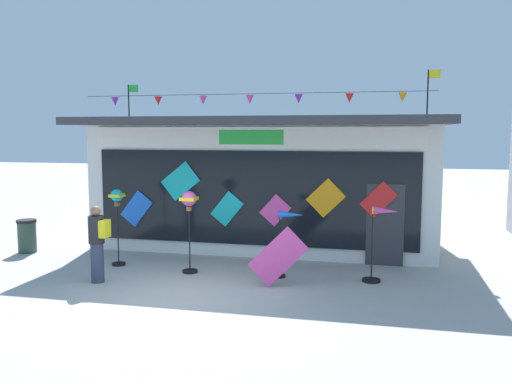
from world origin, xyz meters
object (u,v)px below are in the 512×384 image
Objects in this scene: wind_spinner_center_left at (288,230)px; trash_bin at (27,236)px; person_near_camera at (97,242)px; display_kite_on_ground at (278,257)px; wind_spinner_left at (189,209)px; kite_shop_building at (268,180)px; wind_spinner_center_right at (379,237)px; wind_spinner_far_left at (117,208)px.

wind_spinner_center_left is 7.39m from trash_bin.
display_kite_on_ground is at bearing 99.19° from person_near_camera.
wind_spinner_center_left is at bearing 2.00° from wind_spinner_left.
kite_shop_building is 8.22× the size of display_kite_on_ground.
trash_bin is (-3.36, 2.18, -0.43)m from person_near_camera.
wind_spinner_center_right is at bearing -4.84° from trash_bin.
trash_bin is at bearing -122.48° from person_near_camera.
wind_spinner_far_left is 4.25m from wind_spinner_center_left.
wind_spinner_left is 2.32m from wind_spinner_center_left.
wind_spinner_left reaches higher than wind_spinner_far_left.
person_near_camera is at bearing -32.90° from trash_bin.
display_kite_on_ground is at bearing -159.11° from wind_spinner_center_right.
wind_spinner_left is at bearing -177.54° from wind_spinner_center_right.
trash_bin is 0.76× the size of display_kite_on_ground.
person_near_camera is 1.42× the size of display_kite_on_ground.
wind_spinner_far_left is 6.24m from wind_spinner_center_right.
person_near_camera is (-3.95, -1.28, -0.20)m from wind_spinner_center_left.
kite_shop_building reaches higher than trash_bin.
kite_shop_building is 10.79× the size of trash_bin.
wind_spinner_center_right is 2.25m from display_kite_on_ground.
wind_spinner_center_right is 0.99× the size of person_near_camera.
wind_spinner_center_left is 4.16m from person_near_camera.
wind_spinner_far_left is at bearing -13.18° from trash_bin.
wind_spinner_center_right is 1.84× the size of trash_bin.
person_near_camera is at bearing -161.98° from wind_spinner_center_left.
kite_shop_building is at bearing 24.74° from trash_bin.
wind_spinner_center_right is at bearing 103.58° from person_near_camera.
wind_spinner_center_right reaches higher than display_kite_on_ground.
wind_spinner_center_left is at bearing -6.95° from trash_bin.
trash_bin is (-5.03, 0.97, -1.04)m from wind_spinner_left.
display_kite_on_ground is at bearing -11.70° from wind_spinner_far_left.
display_kite_on_ground is (2.20, -0.61, -0.86)m from wind_spinner_left.
trash_bin is at bearing 173.05° from wind_spinner_center_left.
wind_spinner_center_right is at bearing 20.89° from display_kite_on_ground.
wind_spinner_far_left is 1.96m from wind_spinner_left.
person_near_camera reaches higher than display_kite_on_ground.
wind_spinner_left is 2.14m from person_near_camera.
wind_spinner_center_left is (4.23, -0.17, -0.34)m from wind_spinner_far_left.
wind_spinner_far_left is 1.57m from person_near_camera.
trash_bin is at bearing 166.82° from wind_spinner_far_left.
trash_bin is (-6.08, -2.80, -1.39)m from kite_shop_building.
display_kite_on_ground is (4.14, -0.86, -0.79)m from wind_spinner_far_left.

